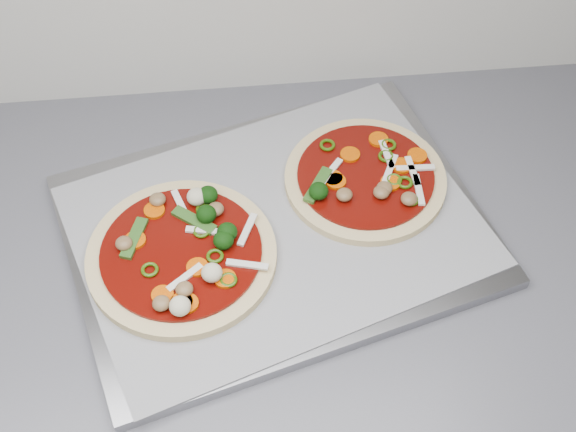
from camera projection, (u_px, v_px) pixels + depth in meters
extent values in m
cube|color=gray|center=(276.00, 230.00, 0.97)|extent=(0.56, 0.48, 0.02)
cube|color=gray|center=(276.00, 226.00, 0.96)|extent=(0.55, 0.47, 0.00)
cylinder|color=#D9BC83|center=(182.00, 256.00, 0.92)|extent=(0.29, 0.29, 0.01)
cylinder|color=#620B08|center=(181.00, 252.00, 0.92)|extent=(0.24, 0.24, 0.00)
ellipsoid|color=olive|center=(124.00, 243.00, 0.91)|extent=(0.02, 0.02, 0.01)
ellipsoid|color=#123A0C|center=(206.00, 214.00, 0.94)|extent=(0.03, 0.03, 0.02)
ellipsoid|color=#123A0C|center=(227.00, 232.00, 0.92)|extent=(0.03, 0.03, 0.02)
cylinder|color=#FF6600|center=(154.00, 210.00, 0.95)|extent=(0.04, 0.04, 0.00)
torus|color=#2E530A|center=(215.00, 256.00, 0.91)|extent=(0.02, 0.02, 0.00)
cylinder|color=#FF6600|center=(135.00, 240.00, 0.92)|extent=(0.03, 0.03, 0.00)
ellipsoid|color=olive|center=(216.00, 209.00, 0.95)|extent=(0.03, 0.03, 0.01)
cylinder|color=#FF6600|center=(187.00, 303.00, 0.87)|extent=(0.03, 0.03, 0.00)
cube|color=#386124|center=(194.00, 220.00, 0.94)|extent=(0.05, 0.05, 0.00)
torus|color=#2E530A|center=(202.00, 231.00, 0.93)|extent=(0.03, 0.03, 0.00)
ellipsoid|color=beige|center=(180.00, 306.00, 0.86)|extent=(0.03, 0.03, 0.02)
ellipsoid|color=#123A0C|center=(223.00, 240.00, 0.91)|extent=(0.03, 0.03, 0.02)
ellipsoid|color=olive|center=(161.00, 303.00, 0.86)|extent=(0.03, 0.03, 0.01)
cube|color=white|center=(206.00, 231.00, 0.93)|extent=(0.05, 0.02, 0.00)
ellipsoid|color=olive|center=(184.00, 289.00, 0.88)|extent=(0.03, 0.03, 0.01)
cube|color=#386124|center=(134.00, 238.00, 0.92)|extent=(0.03, 0.06, 0.00)
ellipsoid|color=beige|center=(197.00, 197.00, 0.95)|extent=(0.03, 0.03, 0.02)
cylinder|color=#FF6600|center=(182.00, 302.00, 0.87)|extent=(0.03, 0.03, 0.00)
cube|color=white|center=(181.00, 205.00, 0.95)|extent=(0.02, 0.05, 0.00)
torus|color=#2E530A|center=(204.00, 209.00, 0.95)|extent=(0.02, 0.02, 0.00)
torus|color=#2E530A|center=(228.00, 280.00, 0.89)|extent=(0.03, 0.03, 0.00)
cube|color=white|center=(247.00, 265.00, 0.90)|extent=(0.05, 0.02, 0.00)
cylinder|color=#FF6600|center=(163.00, 295.00, 0.88)|extent=(0.03, 0.03, 0.00)
ellipsoid|color=#123A0C|center=(208.00, 195.00, 0.95)|extent=(0.03, 0.03, 0.02)
cube|color=white|center=(185.00, 278.00, 0.89)|extent=(0.04, 0.04, 0.00)
torus|color=#2E530A|center=(150.00, 270.00, 0.90)|extent=(0.03, 0.03, 0.00)
cube|color=white|center=(247.00, 230.00, 0.93)|extent=(0.03, 0.05, 0.00)
cylinder|color=#FF6600|center=(197.00, 267.00, 0.90)|extent=(0.03, 0.03, 0.00)
ellipsoid|color=beige|center=(212.00, 273.00, 0.89)|extent=(0.03, 0.03, 0.02)
ellipsoid|color=olive|center=(157.00, 200.00, 0.95)|extent=(0.02, 0.02, 0.01)
cylinder|color=#FF6600|center=(225.00, 279.00, 0.89)|extent=(0.03, 0.03, 0.00)
cylinder|color=#D9BC83|center=(365.00, 179.00, 1.00)|extent=(0.25, 0.25, 0.01)
cylinder|color=#620B08|center=(366.00, 175.00, 0.99)|extent=(0.21, 0.21, 0.00)
cylinder|color=#FF6600|center=(378.00, 139.00, 1.02)|extent=(0.03, 0.03, 0.00)
cylinder|color=#FF6600|center=(402.00, 166.00, 1.00)|extent=(0.03, 0.03, 0.00)
cube|color=white|center=(419.00, 190.00, 0.97)|extent=(0.01, 0.05, 0.00)
torus|color=#2E530A|center=(386.00, 156.00, 1.00)|extent=(0.03, 0.03, 0.00)
torus|color=#2E530A|center=(394.00, 180.00, 0.98)|extent=(0.02, 0.02, 0.00)
ellipsoid|color=#123A0C|center=(319.00, 191.00, 0.96)|extent=(0.03, 0.03, 0.02)
cube|color=white|center=(390.00, 169.00, 0.99)|extent=(0.03, 0.05, 0.00)
cube|color=white|center=(415.00, 168.00, 0.99)|extent=(0.05, 0.01, 0.00)
torus|color=#2E530A|center=(410.00, 200.00, 0.96)|extent=(0.02, 0.02, 0.00)
cube|color=white|center=(330.00, 172.00, 0.99)|extent=(0.04, 0.04, 0.00)
ellipsoid|color=olive|center=(409.00, 199.00, 0.96)|extent=(0.03, 0.03, 0.01)
cube|color=white|center=(321.00, 186.00, 0.97)|extent=(0.03, 0.04, 0.00)
cube|color=white|center=(387.00, 155.00, 1.01)|extent=(0.01, 0.05, 0.00)
ellipsoid|color=olive|center=(381.00, 192.00, 0.96)|extent=(0.03, 0.03, 0.01)
cylinder|color=#FF6600|center=(350.00, 155.00, 1.01)|extent=(0.03, 0.03, 0.00)
cylinder|color=#FF6600|center=(336.00, 182.00, 0.98)|extent=(0.03, 0.03, 0.00)
cube|color=#386124|center=(318.00, 185.00, 0.98)|extent=(0.04, 0.06, 0.00)
torus|color=#2E530A|center=(327.00, 145.00, 1.02)|extent=(0.02, 0.02, 0.00)
cylinder|color=#FF6600|center=(417.00, 156.00, 1.01)|extent=(0.03, 0.03, 0.00)
ellipsoid|color=olive|center=(344.00, 195.00, 0.96)|extent=(0.03, 0.03, 0.01)
cylinder|color=#FF6600|center=(390.00, 183.00, 0.98)|extent=(0.03, 0.03, 0.00)
cylinder|color=#FF6600|center=(333.00, 178.00, 0.98)|extent=(0.03, 0.03, 0.00)
ellipsoid|color=olive|center=(384.00, 188.00, 0.97)|extent=(0.03, 0.03, 0.01)
torus|color=#2E530A|center=(388.00, 145.00, 1.02)|extent=(0.03, 0.03, 0.00)
torus|color=#2E530A|center=(405.00, 182.00, 0.98)|extent=(0.02, 0.02, 0.00)
cube|color=white|center=(413.00, 171.00, 0.99)|extent=(0.01, 0.05, 0.00)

